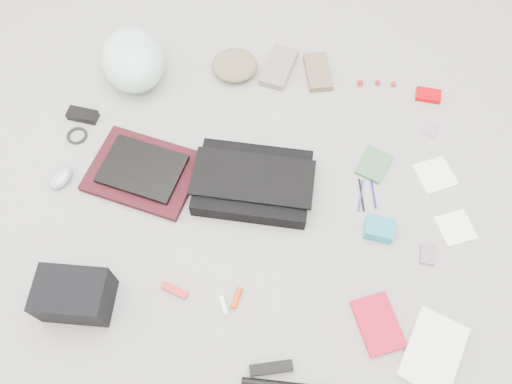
# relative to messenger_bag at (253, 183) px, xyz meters

# --- Properties ---
(ground_plane) EXTENTS (4.00, 4.00, 0.00)m
(ground_plane) POSITION_rel_messenger_bag_xyz_m (0.02, -0.04, -0.03)
(ground_plane) COLOR gray
(messenger_bag) EXTENTS (0.42, 0.31, 0.07)m
(messenger_bag) POSITION_rel_messenger_bag_xyz_m (0.00, 0.00, 0.00)
(messenger_bag) COLOR black
(messenger_bag) RESTS_ON ground_plane
(bag_flap) EXTENTS (0.44, 0.22, 0.01)m
(bag_flap) POSITION_rel_messenger_bag_xyz_m (0.00, 0.00, 0.04)
(bag_flap) COLOR black
(bag_flap) RESTS_ON messenger_bag
(laptop_sleeve) EXTENTS (0.45, 0.37, 0.03)m
(laptop_sleeve) POSITION_rel_messenger_bag_xyz_m (-0.41, 0.02, -0.02)
(laptop_sleeve) COLOR black
(laptop_sleeve) RESTS_ON ground_plane
(laptop) EXTENTS (0.33, 0.27, 0.02)m
(laptop) POSITION_rel_messenger_bag_xyz_m (-0.41, 0.02, 0.00)
(laptop) COLOR black
(laptop) RESTS_ON laptop_sleeve
(bike_helmet) EXTENTS (0.35, 0.39, 0.19)m
(bike_helmet) POSITION_rel_messenger_bag_xyz_m (-0.54, 0.48, 0.06)
(bike_helmet) COLOR #B2E5D5
(bike_helmet) RESTS_ON ground_plane
(beanie) EXTENTS (0.21, 0.20, 0.07)m
(beanie) POSITION_rel_messenger_bag_xyz_m (-0.13, 0.55, -0.00)
(beanie) COLOR #73684E
(beanie) RESTS_ON ground_plane
(mitten_left) EXTENTS (0.15, 0.23, 0.03)m
(mitten_left) POSITION_rel_messenger_bag_xyz_m (0.05, 0.57, -0.02)
(mitten_left) COLOR gray
(mitten_left) RESTS_ON ground_plane
(mitten_right) EXTENTS (0.13, 0.20, 0.03)m
(mitten_right) POSITION_rel_messenger_bag_xyz_m (0.21, 0.56, -0.02)
(mitten_right) COLOR brown
(mitten_right) RESTS_ON ground_plane
(power_brick) EXTENTS (0.12, 0.07, 0.03)m
(power_brick) POSITION_rel_messenger_bag_xyz_m (-0.71, 0.25, -0.02)
(power_brick) COLOR black
(power_brick) RESTS_ON ground_plane
(cable_coil) EXTENTS (0.09, 0.09, 0.01)m
(cable_coil) POSITION_rel_messenger_bag_xyz_m (-0.71, 0.16, -0.03)
(cable_coil) COLOR black
(cable_coil) RESTS_ON ground_plane
(mouse) EXTENTS (0.10, 0.12, 0.04)m
(mouse) POSITION_rel_messenger_bag_xyz_m (-0.71, -0.04, -0.01)
(mouse) COLOR #9597A8
(mouse) RESTS_ON ground_plane
(camera_bag) EXTENTS (0.23, 0.16, 0.14)m
(camera_bag) POSITION_rel_messenger_bag_xyz_m (-0.52, -0.48, 0.04)
(camera_bag) COLOR black
(camera_bag) RESTS_ON ground_plane
(multitool) EXTENTS (0.10, 0.06, 0.01)m
(multitool) POSITION_rel_messenger_bag_xyz_m (-0.22, -0.42, -0.03)
(multitool) COLOR #B22320
(multitool) RESTS_ON ground_plane
(toiletry_tube_white) EXTENTS (0.04, 0.07, 0.02)m
(toiletry_tube_white) POSITION_rel_messenger_bag_xyz_m (-0.05, -0.45, -0.03)
(toiletry_tube_white) COLOR white
(toiletry_tube_white) RESTS_ON ground_plane
(toiletry_tube_orange) EXTENTS (0.04, 0.07, 0.02)m
(toiletry_tube_orange) POSITION_rel_messenger_bag_xyz_m (-0.01, -0.42, -0.02)
(toiletry_tube_orange) COLOR #DC3703
(toiletry_tube_orange) RESTS_ON ground_plane
(u_lock) EXTENTS (0.14, 0.06, 0.03)m
(u_lock) POSITION_rel_messenger_bag_xyz_m (0.12, -0.63, -0.02)
(u_lock) COLOR black
(u_lock) RESTS_ON ground_plane
(book_red) EXTENTS (0.18, 0.22, 0.02)m
(book_red) POSITION_rel_messenger_bag_xyz_m (0.45, -0.46, -0.02)
(book_red) COLOR red
(book_red) RESTS_ON ground_plane
(book_white) EXTENTS (0.24, 0.28, 0.03)m
(book_white) POSITION_rel_messenger_bag_xyz_m (0.63, -0.53, -0.02)
(book_white) COLOR white
(book_white) RESTS_ON ground_plane
(notepad) EXTENTS (0.15, 0.17, 0.02)m
(notepad) POSITION_rel_messenger_bag_xyz_m (0.45, 0.14, -0.03)
(notepad) COLOR #36643E
(notepad) RESTS_ON ground_plane
(pen_blue) EXTENTS (0.02, 0.13, 0.01)m
(pen_blue) POSITION_rel_messenger_bag_xyz_m (0.40, 0.00, -0.03)
(pen_blue) COLOR navy
(pen_blue) RESTS_ON ground_plane
(pen_black) EXTENTS (0.03, 0.13, 0.01)m
(pen_black) POSITION_rel_messenger_bag_xyz_m (0.40, 0.01, -0.03)
(pen_black) COLOR black
(pen_black) RESTS_ON ground_plane
(pen_navy) EXTENTS (0.03, 0.13, 0.01)m
(pen_navy) POSITION_rel_messenger_bag_xyz_m (0.44, 0.02, -0.03)
(pen_navy) COLOR navy
(pen_navy) RESTS_ON ground_plane
(accordion_wallet) EXTENTS (0.11, 0.09, 0.05)m
(accordion_wallet) POSITION_rel_messenger_bag_xyz_m (0.46, -0.13, -0.01)
(accordion_wallet) COLOR teal
(accordion_wallet) RESTS_ON ground_plane
(card_deck) EXTENTS (0.05, 0.07, 0.01)m
(card_deck) POSITION_rel_messenger_bag_xyz_m (0.63, -0.21, -0.03)
(card_deck) COLOR gray
(card_deck) RESTS_ON ground_plane
(napkin_top) EXTENTS (0.17, 0.17, 0.01)m
(napkin_top) POSITION_rel_messenger_bag_xyz_m (0.67, 0.12, -0.03)
(napkin_top) COLOR white
(napkin_top) RESTS_ON ground_plane
(napkin_bottom) EXTENTS (0.15, 0.15, 0.01)m
(napkin_bottom) POSITION_rel_messenger_bag_xyz_m (0.73, -0.09, -0.03)
(napkin_bottom) COLOR white
(napkin_bottom) RESTS_ON ground_plane
(lollipop_a) EXTENTS (0.03, 0.03, 0.03)m
(lollipop_a) POSITION_rel_messenger_bag_xyz_m (0.39, 0.52, -0.02)
(lollipop_a) COLOR #A61D0A
(lollipop_a) RESTS_ON ground_plane
(lollipop_b) EXTENTS (0.02, 0.02, 0.02)m
(lollipop_b) POSITION_rel_messenger_bag_xyz_m (0.46, 0.54, -0.02)
(lollipop_b) COLOR maroon
(lollipop_b) RESTS_ON ground_plane
(lollipop_c) EXTENTS (0.02, 0.02, 0.02)m
(lollipop_c) POSITION_rel_messenger_bag_xyz_m (0.53, 0.53, -0.02)
(lollipop_c) COLOR #A7261A
(lollipop_c) RESTS_ON ground_plane
(altoids_tin) EXTENTS (0.11, 0.07, 0.02)m
(altoids_tin) POSITION_rel_messenger_bag_xyz_m (0.67, 0.49, -0.02)
(altoids_tin) COLOR #BF0007
(altoids_tin) RESTS_ON ground_plane
(stamp_sheet) EXTENTS (0.07, 0.08, 0.00)m
(stamp_sheet) POSITION_rel_messenger_bag_xyz_m (0.67, 0.33, -0.03)
(stamp_sheet) COLOR gray
(stamp_sheet) RESTS_ON ground_plane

